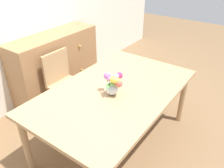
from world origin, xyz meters
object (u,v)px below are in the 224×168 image
at_px(flower_vase, 114,83).
at_px(dining_table, 115,95).
at_px(dresser, 56,66).
at_px(chair_far, 63,80).

bearing_deg(flower_vase, dining_table, 27.04).
relative_size(dresser, flower_vase, 5.84).
bearing_deg(flower_vase, dresser, 72.60).
height_order(dining_table, chair_far, chair_far).
xyz_separation_m(dining_table, dresser, (0.35, 1.33, -0.17)).
height_order(chair_far, flower_vase, flower_vase).
xyz_separation_m(chair_far, flower_vase, (-0.17, -0.95, 0.36)).
bearing_deg(chair_far, dining_table, 84.23).
distance_m(dresser, flower_vase, 1.48).
relative_size(chair_far, dresser, 0.64).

